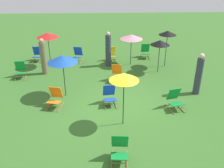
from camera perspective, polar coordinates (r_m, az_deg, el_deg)
name	(u,v)px	position (r m, az deg, el deg)	size (l,w,h in m)	color
ground_plane	(113,109)	(9.83, 0.27, -5.73)	(40.00, 40.00, 0.00)	#386B28
deckchair_0	(20,70)	(13.11, -20.22, 2.96)	(0.54, 0.80, 0.83)	olive
deckchair_1	(116,74)	(11.91, 0.98, 2.33)	(0.63, 0.84, 0.83)	olive
deckchair_2	(37,55)	(15.06, -16.71, 6.46)	(0.50, 0.77, 0.83)	olive
deckchair_3	(78,55)	(14.51, -7.88, 6.59)	(0.62, 0.84, 0.83)	olive
deckchair_4	(55,98)	(10.08, -12.90, -3.13)	(0.62, 0.84, 0.83)	olive
deckchair_5	(120,150)	(7.38, 1.77, -14.78)	(0.54, 0.80, 0.83)	olive
deckchair_7	(145,52)	(15.06, 7.65, 7.36)	(0.50, 0.77, 0.83)	olive
deckchair_8	(175,100)	(10.01, 14.19, -3.52)	(0.64, 0.85, 0.83)	olive
deckchair_9	(110,96)	(9.98, -0.56, -2.71)	(0.56, 0.81, 0.83)	olive
deckchair_10	(111,55)	(14.40, -0.16, 6.69)	(0.57, 0.82, 0.83)	olive
umbrella_0	(168,33)	(13.51, 12.61, 11.31)	(0.92, 0.92, 1.97)	black
umbrella_1	(47,35)	(13.64, -14.54, 10.76)	(1.14, 1.14, 1.87)	black
umbrella_2	(160,43)	(12.76, 10.93, 9.27)	(0.97, 0.97, 1.70)	black
umbrella_3	(131,37)	(13.55, 4.45, 10.70)	(1.20, 1.20, 1.70)	black
umbrella_4	(62,59)	(10.25, -11.26, 5.65)	(1.25, 1.25, 1.83)	black
umbrella_5	(124,77)	(8.10, 2.76, 1.63)	(0.99, 0.99, 1.97)	black
person_0	(43,57)	(13.00, -15.40, 5.89)	(0.35, 0.35, 1.85)	#72664C
person_1	(108,50)	(13.58, -0.87, 7.81)	(0.31, 0.31, 1.89)	#333847
person_2	(199,75)	(11.18, 19.19, 2.00)	(0.41, 0.41, 1.84)	#333847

